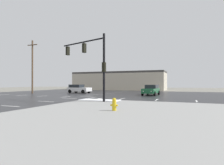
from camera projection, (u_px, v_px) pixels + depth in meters
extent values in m
plane|color=slate|center=(79.00, 97.00, 23.88)|extent=(120.00, 120.00, 0.00)
cube|color=#232326|center=(79.00, 97.00, 23.88)|extent=(44.00, 44.00, 0.02)
cube|color=gray|center=(161.00, 123.00, 8.24)|extent=(18.00, 18.00, 0.14)
cube|color=white|center=(100.00, 100.00, 18.29)|extent=(4.00, 1.60, 0.06)
cube|color=silver|center=(10.00, 106.00, 14.62)|extent=(2.00, 0.15, 0.01)
cube|color=silver|center=(46.00, 101.00, 18.32)|extent=(2.00, 0.15, 0.01)
cube|color=silver|center=(69.00, 98.00, 22.03)|extent=(2.00, 0.15, 0.01)
cube|color=silver|center=(86.00, 96.00, 25.73)|extent=(2.00, 0.15, 0.01)
cube|color=silver|center=(99.00, 95.00, 29.44)|extent=(2.00, 0.15, 0.01)
cube|color=silver|center=(109.00, 93.00, 33.14)|extent=(2.00, 0.15, 0.01)
cube|color=silver|center=(117.00, 92.00, 36.85)|extent=(2.00, 0.15, 0.01)
cube|color=silver|center=(123.00, 91.00, 40.55)|extent=(2.00, 0.15, 0.01)
cube|color=silver|center=(3.00, 95.00, 29.16)|extent=(0.15, 2.00, 0.01)
cube|color=silver|center=(22.00, 95.00, 27.65)|extent=(0.15, 2.00, 0.01)
cube|color=silver|center=(43.00, 96.00, 26.14)|extent=(0.15, 2.00, 0.01)
cube|color=silver|center=(66.00, 97.00, 24.63)|extent=(0.15, 2.00, 0.01)
cube|color=silver|center=(92.00, 98.00, 23.13)|extent=(0.15, 2.00, 0.01)
cube|color=silver|center=(122.00, 99.00, 21.62)|extent=(0.15, 2.00, 0.01)
cube|color=silver|center=(157.00, 100.00, 20.11)|extent=(0.15, 2.00, 0.01)
cube|color=silver|center=(197.00, 101.00, 18.60)|extent=(0.15, 2.00, 0.01)
cube|color=silver|center=(86.00, 101.00, 18.86)|extent=(0.45, 7.00, 0.01)
cylinder|color=black|center=(104.00, 68.00, 17.03)|extent=(0.22, 0.22, 6.33)
cylinder|color=black|center=(82.00, 42.00, 18.89)|extent=(5.74, 1.82, 0.14)
cube|color=black|center=(84.00, 48.00, 18.70)|extent=(0.37, 0.42, 0.95)
sphere|color=red|center=(83.00, 45.00, 18.81)|extent=(0.20, 0.20, 0.20)
cube|color=black|center=(68.00, 51.00, 20.37)|extent=(0.37, 0.42, 0.95)
sphere|color=red|center=(67.00, 49.00, 20.48)|extent=(0.20, 0.20, 0.20)
cube|color=black|center=(104.00, 67.00, 17.03)|extent=(0.28, 0.36, 0.90)
cylinder|color=gold|center=(114.00, 106.00, 11.47)|extent=(0.26, 0.26, 0.60)
sphere|color=gold|center=(114.00, 100.00, 11.47)|extent=(0.25, 0.25, 0.25)
cylinder|color=gold|center=(112.00, 105.00, 11.54)|extent=(0.12, 0.11, 0.11)
cylinder|color=gold|center=(117.00, 105.00, 11.40)|extent=(0.12, 0.11, 0.11)
cube|color=#BCB29E|center=(119.00, 82.00, 51.71)|extent=(25.64, 8.00, 4.51)
cube|color=#3F3D3A|center=(119.00, 73.00, 51.72)|extent=(25.64, 8.00, 0.50)
cube|color=#195933|center=(151.00, 91.00, 28.04)|extent=(2.06, 4.60, 0.70)
cube|color=black|center=(152.00, 87.00, 28.65)|extent=(1.80, 2.57, 0.55)
cylinder|color=black|center=(155.00, 94.00, 26.27)|extent=(0.26, 0.67, 0.66)
cylinder|color=black|center=(142.00, 93.00, 27.05)|extent=(0.26, 0.67, 0.66)
cylinder|color=black|center=(159.00, 93.00, 29.03)|extent=(0.26, 0.67, 0.66)
cylinder|color=black|center=(148.00, 92.00, 29.81)|extent=(0.26, 0.67, 0.66)
sphere|color=white|center=(151.00, 91.00, 25.81)|extent=(0.18, 0.18, 0.18)
sphere|color=white|center=(143.00, 91.00, 26.30)|extent=(0.18, 0.18, 0.18)
cube|color=white|center=(79.00, 89.00, 34.26)|extent=(4.67, 2.29, 0.70)
cube|color=black|center=(77.00, 86.00, 34.58)|extent=(2.65, 1.92, 0.55)
cylinder|color=black|center=(89.00, 91.00, 34.31)|extent=(0.68, 0.29, 0.66)
cylinder|color=black|center=(83.00, 92.00, 32.73)|extent=(0.68, 0.29, 0.66)
cylinder|color=black|center=(76.00, 91.00, 35.78)|extent=(0.68, 0.29, 0.66)
cylinder|color=black|center=(70.00, 91.00, 34.20)|extent=(0.68, 0.29, 0.66)
sphere|color=white|center=(91.00, 89.00, 33.71)|extent=(0.18, 0.18, 0.18)
sphere|color=white|center=(87.00, 90.00, 32.70)|extent=(0.18, 0.18, 0.18)
cylinder|color=brown|center=(32.00, 67.00, 33.26)|extent=(0.28, 0.28, 9.62)
cube|color=brown|center=(32.00, 45.00, 33.28)|extent=(2.20, 0.14, 0.14)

